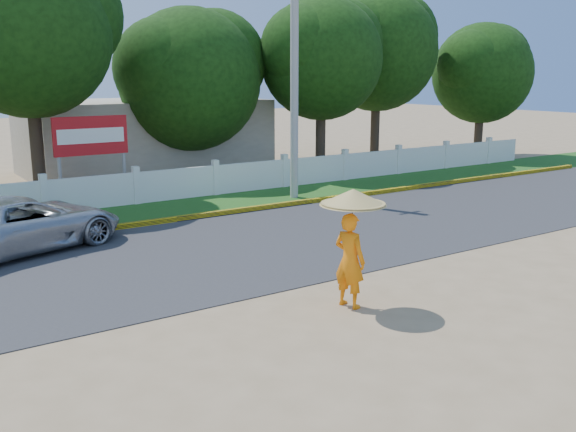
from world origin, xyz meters
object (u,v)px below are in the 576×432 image
object	(u,v)px
vehicle	(22,224)
billboard	(91,140)
monk_with_parasol	(351,231)
utility_pole	(294,84)

from	to	relation	value
vehicle	billboard	size ratio (longest dim) A/B	1.70
monk_with_parasol	billboard	distance (m)	12.73
vehicle	billboard	bearing A→B (deg)	-51.42
utility_pole	monk_with_parasol	bearing A→B (deg)	-118.79
vehicle	utility_pole	bearing A→B (deg)	-96.05
utility_pole	billboard	world-z (taller)	utility_pole
monk_with_parasol	vehicle	bearing A→B (deg)	119.53
utility_pole	monk_with_parasol	size ratio (longest dim) A/B	3.53
monk_with_parasol	billboard	xyz separation A→B (m)	(-0.92, 12.68, 0.66)
vehicle	monk_with_parasol	size ratio (longest dim) A/B	2.20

